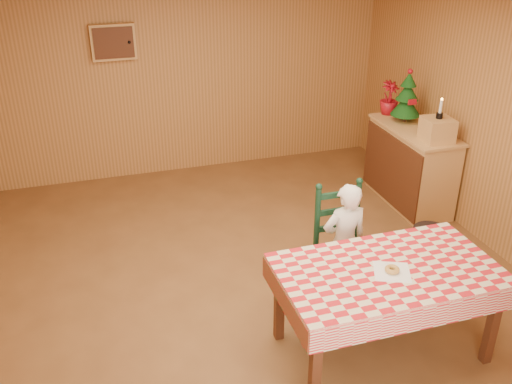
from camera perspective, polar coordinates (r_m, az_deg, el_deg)
The scene contains 13 objects.
ground at distance 5.29m, azimuth 0.66°, elevation -10.18°, with size 6.00×6.00×0.00m, color brown.
cabin_walls at distance 4.93m, azimuth -1.20°, elevation 10.80°, with size 5.10×6.05×2.65m.
dining_table at distance 4.42m, azimuth 13.00°, elevation -8.32°, with size 1.66×0.96×0.77m.
ladder_chair at distance 5.09m, azimuth 8.48°, elevation -5.28°, with size 0.44×0.40×1.08m.
seated_child at distance 5.02m, azimuth 8.80°, elevation -5.03°, with size 0.41×0.27×1.12m, color white.
napkin at distance 4.34m, azimuth 13.43°, elevation -7.76°, with size 0.26×0.26×0.00m, color white.
donut at distance 4.33m, azimuth 13.46°, elevation -7.54°, with size 0.11×0.11×0.04m, color #BD8F43.
shelf_unit at distance 6.89m, azimuth 15.14°, elevation 2.54°, with size 0.54×1.24×0.93m.
crate at distance 6.38m, azimuth 17.68°, elevation 5.96°, with size 0.30×0.30×0.25m, color tan.
christmas_tree at distance 6.84m, azimuth 14.86°, elevation 9.07°, with size 0.34×0.34×0.62m.
flower_arrangement at distance 7.09m, azimuth 13.18°, elevation 9.16°, with size 0.22×0.22×0.40m, color maroon.
candle_set at distance 6.32m, azimuth 17.92°, elevation 7.57°, with size 0.07×0.07×0.22m.
storage_bin at distance 5.89m, azimuth 16.95°, elevation -5.15°, with size 0.36×0.36×0.36m, color black.
Camera 1 is at (-1.33, -4.03, 3.16)m, focal length 40.00 mm.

